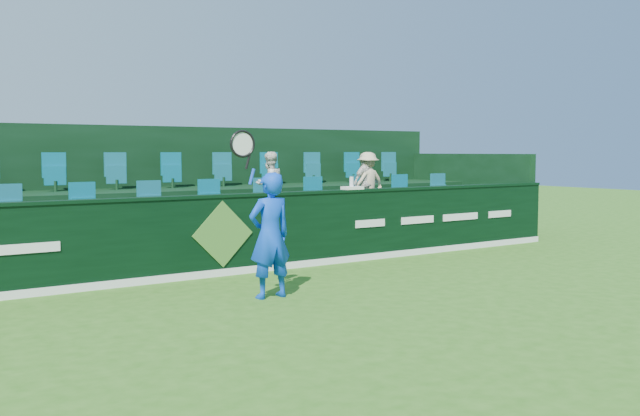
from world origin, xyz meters
TOP-DOWN VIEW (x-y plane):
  - ground at (0.00, 0.00)m, footprint 60.00×60.00m
  - sponsor_hoarding at (0.00, 4.00)m, footprint 16.00×0.25m
  - stand_tier_front at (0.00, 5.10)m, footprint 16.00×2.00m
  - stand_tier_back at (0.00, 7.00)m, footprint 16.00×1.80m
  - stand_rear at (0.00, 7.44)m, footprint 16.00×4.10m
  - seat_row_front at (0.00, 5.50)m, footprint 13.50×0.50m
  - seat_row_back at (0.00, 7.30)m, footprint 13.50×0.50m
  - tennis_player at (-0.25, 1.95)m, footprint 1.03×0.42m
  - spectator_left at (1.62, 5.12)m, footprint 0.68×0.57m
  - spectator_middle at (3.95, 5.12)m, footprint 0.76×0.43m
  - spectator_right at (4.01, 5.12)m, footprint 0.83×0.50m
  - towel at (2.75, 4.00)m, footprint 0.37×0.24m
  - drinks_bottle at (2.74, 4.00)m, footprint 0.08×0.08m

SIDE VIEW (x-z plane):
  - ground at x=0.00m, z-range 0.00..0.00m
  - stand_tier_front at x=0.00m, z-range 0.00..0.80m
  - stand_tier_back at x=0.00m, z-range 0.00..1.30m
  - sponsor_hoarding at x=0.00m, z-range 0.00..1.35m
  - tennis_player at x=-0.25m, z-range -0.30..2.10m
  - seat_row_front at x=0.00m, z-range 0.80..1.40m
  - stand_rear at x=0.00m, z-range -0.08..2.52m
  - towel at x=2.75m, z-range 1.35..1.41m
  - spectator_middle at x=3.95m, z-range 0.80..2.02m
  - spectator_right at x=4.01m, z-range 0.80..2.05m
  - spectator_left at x=1.62m, z-range 0.80..2.05m
  - drinks_bottle at x=2.74m, z-range 1.35..1.59m
  - seat_row_back at x=0.00m, z-range 1.30..1.90m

